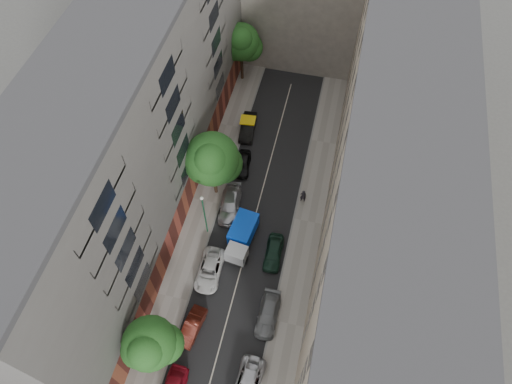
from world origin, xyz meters
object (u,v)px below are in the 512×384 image
(tree_far, at_px, (242,44))
(tarp_truck, at_px, (242,237))
(car_left_2, at_px, (210,270))
(car_left_4, at_px, (243,164))
(car_right_1, at_px, (268,315))
(tree_near, at_px, (151,345))
(car_right_2, at_px, (274,252))
(tree_mid, at_px, (213,161))
(car_left_1, at_px, (192,327))
(car_left_5, at_px, (248,127))
(car_left_3, at_px, (230,205))
(pedestrian, at_px, (303,196))
(lamp_post, at_px, (204,211))

(tree_far, bearing_deg, tarp_truck, -76.16)
(car_left_2, bearing_deg, car_left_4, 88.24)
(tarp_truck, xyz_separation_m, car_right_1, (4.20, -6.85, -0.68))
(tree_near, bearing_deg, tree_far, 92.83)
(car_right_2, height_order, tree_mid, tree_mid)
(car_left_2, height_order, tree_mid, tree_mid)
(car_left_1, bearing_deg, car_left_4, 98.15)
(car_left_5, relative_size, tree_mid, 0.53)
(car_left_1, bearing_deg, car_left_3, 98.17)
(car_left_4, xyz_separation_m, pedestrian, (7.30, -3.02, 0.43))
(car_left_1, xyz_separation_m, tree_far, (-3.50, 32.61, 5.02))
(tarp_truck, xyz_separation_m, pedestrian, (5.10, 6.33, -0.26))
(tarp_truck, height_order, car_left_2, tarp_truck)
(tarp_truck, distance_m, car_left_5, 14.98)
(car_left_3, distance_m, tree_mid, 5.56)
(car_left_2, distance_m, tree_mid, 10.60)
(car_left_3, xyz_separation_m, lamp_post, (-1.52, -3.32, 3.39))
(car_left_3, distance_m, car_left_5, 10.95)
(car_left_2, bearing_deg, tree_near, -102.63)
(car_left_1, relative_size, car_right_2, 0.93)
(car_left_4, bearing_deg, pedestrian, -28.71)
(car_left_5, relative_size, tree_far, 0.56)
(car_left_3, bearing_deg, car_left_1, -95.70)
(tree_near, xyz_separation_m, tree_far, (-1.78, 36.00, 0.37))
(car_right_2, relative_size, pedestrian, 2.25)
(tarp_truck, height_order, lamp_post, lamp_post)
(car_left_4, bearing_deg, tarp_truck, -82.97)
(pedestrian, bearing_deg, tree_mid, 1.50)
(car_left_3, bearing_deg, car_right_1, -64.58)
(tree_mid, relative_size, pedestrian, 4.63)
(car_right_2, bearing_deg, pedestrian, 73.98)
(car_left_4, height_order, lamp_post, lamp_post)
(car_left_3, xyz_separation_m, tree_far, (-3.50, 19.41, 4.94))
(car_left_1, relative_size, car_left_3, 0.78)
(tree_near, relative_size, tree_mid, 0.89)
(car_right_2, distance_m, tree_near, 14.94)
(car_right_1, height_order, car_right_2, car_right_2)
(tree_far, relative_size, lamp_post, 1.27)
(car_right_1, distance_m, car_right_2, 6.25)
(car_left_1, relative_size, pedestrian, 2.10)
(pedestrian, bearing_deg, car_left_1, 60.11)
(car_left_2, bearing_deg, tree_mid, 100.19)
(car_left_2, relative_size, pedestrian, 2.61)
(tree_mid, xyz_separation_m, lamp_post, (0.40, -4.83, -1.61))
(car_left_5, relative_size, lamp_post, 0.71)
(car_left_5, bearing_deg, car_left_1, -93.08)
(pedestrian, bearing_deg, car_left_2, 49.29)
(lamp_post, bearing_deg, car_left_2, -70.41)
(car_left_4, bearing_deg, car_left_1, -96.21)
(car_left_1, bearing_deg, car_right_2, 65.68)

